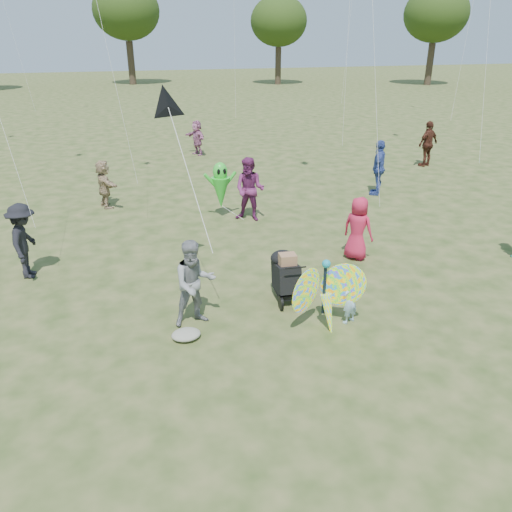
{
  "coord_description": "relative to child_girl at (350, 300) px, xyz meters",
  "views": [
    {
      "loc": [
        -3.01,
        -7.27,
        5.18
      ],
      "look_at": [
        -0.2,
        1.5,
        1.1
      ],
      "focal_mm": 35.0,
      "sensor_mm": 36.0,
      "label": 1
    }
  ],
  "objects": [
    {
      "name": "tree_line",
      "position": [
        2.35,
        44.75,
        6.37
      ],
      "size": [
        91.78,
        33.6,
        10.79
      ],
      "color": "#3A2D21",
      "rests_on": "ground"
    },
    {
      "name": "alien_kite",
      "position": [
        -0.87,
        6.76,
        0.47
      ],
      "size": [
        1.12,
        0.69,
        1.74
      ],
      "color": "green",
      "rests_on": "ground"
    },
    {
      "name": "delta_kite_rig",
      "position": [
        -2.86,
        2.72,
        3.39
      ],
      "size": [
        0.89,
        2.06,
        2.93
      ],
      "color": "black",
      "rests_on": "ground"
    },
    {
      "name": "jogging_stroller",
      "position": [
        -0.86,
        1.26,
        0.12
      ],
      "size": [
        0.56,
        1.08,
        1.09
      ],
      "rotation": [
        0.0,
        0.0,
        -0.11
      ],
      "color": "black",
      "rests_on": "ground"
    },
    {
      "name": "crowd_a",
      "position": [
        1.62,
        2.75,
        0.3
      ],
      "size": [
        0.86,
        0.93,
        1.6
      ],
      "primitive_type": "imported",
      "rotation": [
        0.0,
        0.0,
        2.18
      ],
      "color": "#BC1E3E",
      "rests_on": "ground"
    },
    {
      "name": "crowd_h",
      "position": [
        9.18,
        10.59,
        0.46
      ],
      "size": [
        1.21,
        0.78,
        1.91
      ],
      "primitive_type": "imported",
      "rotation": [
        0.0,
        0.0,
        3.45
      ],
      "color": "#442016",
      "rests_on": "ground"
    },
    {
      "name": "crowd_d",
      "position": [
        -4.22,
        8.94,
        0.28
      ],
      "size": [
        0.81,
        1.51,
        1.56
      ],
      "primitive_type": "imported",
      "rotation": [
        0.0,
        0.0,
        1.83
      ],
      "color": "tan",
      "rests_on": "ground"
    },
    {
      "name": "crowd_j",
      "position": [
        0.24,
        15.82,
        0.3
      ],
      "size": [
        0.95,
        1.55,
        1.59
      ],
      "primitive_type": "imported",
      "rotation": [
        0.0,
        0.0,
        5.07
      ],
      "color": "#AA6189",
      "rests_on": "ground"
    },
    {
      "name": "child_girl",
      "position": [
        0.0,
        0.0,
        0.0
      ],
      "size": [
        0.42,
        0.35,
        0.99
      ],
      "primitive_type": "imported",
      "rotation": [
        0.0,
        0.0,
        3.5
      ],
      "color": "#AED3F6",
      "rests_on": "ground"
    },
    {
      "name": "adult_man",
      "position": [
        -2.85,
        0.9,
        0.37
      ],
      "size": [
        0.91,
        0.74,
        1.73
      ],
      "primitive_type": "imported",
      "rotation": [
        0.0,
        0.0,
        0.11
      ],
      "color": "gray",
      "rests_on": "ground"
    },
    {
      "name": "grey_bag",
      "position": [
        -3.16,
        0.4,
        -0.41
      ],
      "size": [
        0.54,
        0.44,
        0.17
      ],
      "primitive_type": "ellipsoid",
      "color": "gray",
      "rests_on": "ground"
    },
    {
      "name": "crowd_b",
      "position": [
        -6.14,
        4.14,
        0.39
      ],
      "size": [
        0.8,
        1.22,
        1.77
      ],
      "primitive_type": "imported",
      "rotation": [
        0.0,
        0.0,
        1.44
      ],
      "color": "black",
      "rests_on": "ground"
    },
    {
      "name": "butterfly_kite",
      "position": [
        -0.54,
        -0.05,
        0.2
      ],
      "size": [
        1.74,
        0.75,
        1.63
      ],
      "color": "#DE4B23",
      "rests_on": "ground"
    },
    {
      "name": "ground",
      "position": [
        -1.31,
        -0.24,
        -0.5
      ],
      "size": [
        160.0,
        160.0,
        0.0
      ],
      "primitive_type": "plane",
      "color": "#51592B",
      "rests_on": "ground"
    },
    {
      "name": "crowd_c",
      "position": [
        4.99,
        7.52,
        0.46
      ],
      "size": [
        1.06,
        1.17,
        1.92
      ],
      "primitive_type": "imported",
      "rotation": [
        0.0,
        0.0,
        4.05
      ],
      "color": "#354994",
      "rests_on": "ground"
    },
    {
      "name": "crowd_e",
      "position": [
        -0.09,
        6.3,
        0.46
      ],
      "size": [
        1.18,
        1.13,
        1.92
      ],
      "primitive_type": "imported",
      "rotation": [
        0.0,
        0.0,
        5.67
      ],
      "color": "#6C2458",
      "rests_on": "ground"
    }
  ]
}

